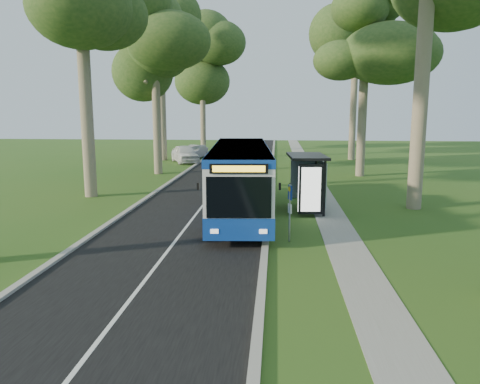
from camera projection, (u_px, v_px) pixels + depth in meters
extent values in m
plane|color=#2F5A1C|center=(266.00, 236.00, 18.92)|extent=(120.00, 120.00, 0.00)
cube|color=black|center=(213.00, 192.00, 29.01)|extent=(7.00, 100.00, 0.02)
cube|color=#9E9B93|center=(270.00, 192.00, 28.73)|extent=(0.25, 100.00, 0.12)
cube|color=#9E9B93|center=(158.00, 190.00, 29.27)|extent=(0.25, 100.00, 0.12)
cube|color=white|center=(213.00, 192.00, 29.01)|extent=(0.12, 100.00, 0.00)
cube|color=gray|center=(319.00, 193.00, 28.51)|extent=(1.50, 100.00, 0.02)
cube|color=silver|center=(240.00, 176.00, 22.77)|extent=(3.43, 12.56, 2.95)
cube|color=#113A9C|center=(240.00, 198.00, 22.96)|extent=(3.46, 12.59, 0.83)
cube|color=#113A9C|center=(240.00, 150.00, 22.54)|extent=(3.46, 12.59, 0.33)
cube|color=black|center=(227.00, 197.00, 16.64)|extent=(2.32, 0.21, 1.50)
cube|color=yellow|center=(227.00, 169.00, 16.42)|extent=(1.86, 0.15, 0.23)
cube|color=black|center=(227.00, 236.00, 16.96)|extent=(2.48, 0.29, 0.31)
cylinder|color=black|center=(205.00, 220.00, 19.33)|extent=(0.36, 1.09, 1.08)
cylinder|color=black|center=(262.00, 221.00, 19.15)|extent=(0.36, 1.09, 1.08)
cylinder|color=black|center=(225.00, 190.00, 26.64)|extent=(0.36, 1.09, 1.08)
cylinder|color=black|center=(266.00, 190.00, 26.46)|extent=(0.36, 1.09, 1.08)
cylinder|color=gray|center=(290.00, 213.00, 17.96)|extent=(0.07, 0.07, 2.24)
cube|color=navy|center=(290.00, 193.00, 17.82)|extent=(0.16, 0.31, 0.56)
cylinder|color=yellow|center=(289.00, 189.00, 17.80)|extent=(0.09, 0.19, 0.20)
cube|color=white|center=(290.00, 209.00, 17.93)|extent=(0.15, 0.27, 0.36)
cube|color=black|center=(322.00, 189.00, 22.07)|extent=(0.12, 0.12, 2.70)
cube|color=black|center=(317.00, 180.00, 24.78)|extent=(0.12, 0.12, 2.70)
cube|color=black|center=(307.00, 156.00, 23.23)|extent=(2.01, 3.41, 0.13)
cube|color=silver|center=(322.00, 182.00, 23.40)|extent=(0.24, 2.75, 2.16)
cube|color=black|center=(308.00, 189.00, 22.00)|extent=(1.14, 0.25, 2.37)
cube|color=white|center=(309.00, 190.00, 21.91)|extent=(0.92, 0.09, 2.10)
cube|color=black|center=(312.00, 200.00, 23.92)|extent=(0.55, 1.97, 0.06)
cylinder|color=black|center=(293.00, 191.00, 27.06)|extent=(0.45, 0.45, 0.81)
cylinder|color=black|center=(293.00, 184.00, 26.99)|extent=(0.49, 0.49, 0.05)
imported|color=white|center=(185.00, 154.00, 45.02)|extent=(3.81, 5.32, 1.68)
imported|color=#9C9EA3|center=(195.00, 152.00, 48.72)|extent=(2.18, 4.38, 1.38)
cylinder|color=#7A6B56|center=(85.00, 88.00, 26.49)|extent=(0.72, 0.72, 12.55)
cylinder|color=#7A6B56|center=(157.00, 110.00, 36.41)|extent=(0.65, 0.65, 10.04)
ellipsoid|color=#28491C|center=(154.00, 39.00, 35.48)|extent=(5.20, 5.20, 6.89)
cylinder|color=#7A6B56|center=(162.00, 96.00, 46.14)|extent=(0.73, 0.73, 12.79)
ellipsoid|color=#28491C|center=(160.00, 24.00, 44.96)|extent=(5.20, 5.20, 8.77)
cylinder|color=#7A6B56|center=(203.00, 109.00, 56.00)|extent=(0.65, 0.65, 10.15)
ellipsoid|color=#28491C|center=(202.00, 63.00, 55.06)|extent=(5.20, 5.20, 6.96)
cylinder|color=#7A6B56|center=(422.00, 78.00, 23.09)|extent=(0.74, 0.74, 13.22)
cylinder|color=#7A6B56|center=(363.00, 106.00, 35.15)|extent=(0.66, 0.66, 10.56)
ellipsoid|color=#28491C|center=(366.00, 29.00, 34.18)|extent=(5.20, 5.20, 7.24)
cylinder|color=#7A6B56|center=(353.00, 106.00, 46.83)|extent=(0.67, 0.67, 10.72)
ellipsoid|color=#28491C|center=(356.00, 48.00, 45.84)|extent=(5.20, 5.20, 7.35)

